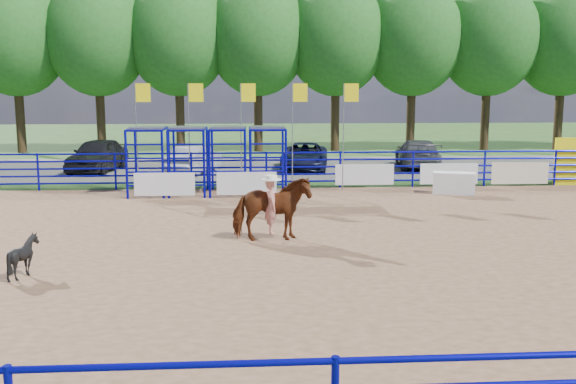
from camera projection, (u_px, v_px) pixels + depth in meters
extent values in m
plane|color=#355C24|center=(279.00, 249.00, 16.09)|extent=(120.00, 120.00, 0.00)
cube|color=#8B6445|center=(279.00, 249.00, 16.09)|extent=(30.00, 20.00, 0.02)
cube|color=slate|center=(262.00, 168.00, 32.84)|extent=(40.00, 10.00, 0.01)
cube|color=white|center=(454.00, 183.00, 24.47)|extent=(1.69, 1.14, 0.83)
imported|color=brown|center=(271.00, 209.00, 16.82)|extent=(2.08, 1.05, 1.71)
imported|color=red|center=(271.00, 179.00, 16.69)|extent=(0.38, 0.55, 1.44)
cylinder|color=white|center=(271.00, 150.00, 16.58)|extent=(0.54, 0.54, 0.12)
imported|color=black|center=(23.00, 256.00, 13.62)|extent=(1.06, 1.02, 0.89)
imported|color=black|center=(98.00, 155.00, 31.33)|extent=(2.54, 4.94, 1.61)
imported|color=#93969B|center=(194.00, 159.00, 30.68)|extent=(2.57, 4.25, 1.32)
imported|color=black|center=(305.00, 156.00, 32.03)|extent=(2.85, 5.02, 1.32)
imported|color=#515153|center=(418.00, 154.00, 32.75)|extent=(2.75, 5.20, 1.44)
cube|color=white|center=(165.00, 184.00, 23.41)|extent=(2.20, 0.04, 0.85)
cube|color=white|center=(247.00, 183.00, 23.61)|extent=(2.20, 0.04, 0.85)
cube|color=white|center=(365.00, 174.00, 26.08)|extent=(2.40, 0.04, 0.85)
cube|color=white|center=(449.00, 174.00, 26.30)|extent=(2.40, 0.04, 0.85)
cube|color=beige|center=(520.00, 173.00, 26.50)|extent=(2.40, 0.04, 0.90)
cylinder|color=#3F2B19|center=(20.00, 115.00, 40.35)|extent=(0.56, 0.56, 4.80)
ellipsoid|color=#20571C|center=(15.00, 31.00, 39.53)|extent=(6.40, 6.40, 7.36)
cylinder|color=#3F2B19|center=(101.00, 114.00, 40.68)|extent=(0.56, 0.56, 4.80)
ellipsoid|color=#20571C|center=(97.00, 31.00, 39.86)|extent=(6.40, 6.40, 7.36)
cylinder|color=#3F2B19|center=(180.00, 114.00, 41.00)|extent=(0.56, 0.56, 4.80)
ellipsoid|color=#20571C|center=(178.00, 32.00, 40.19)|extent=(6.40, 6.40, 7.36)
cylinder|color=#3F2B19|center=(258.00, 114.00, 41.33)|extent=(0.56, 0.56, 4.80)
ellipsoid|color=#20571C|center=(258.00, 32.00, 40.51)|extent=(6.40, 6.40, 7.36)
cylinder|color=#3F2B19|center=(335.00, 114.00, 41.65)|extent=(0.56, 0.56, 4.80)
ellipsoid|color=#20571C|center=(336.00, 32.00, 40.84)|extent=(6.40, 6.40, 7.36)
cylinder|color=#3F2B19|center=(411.00, 114.00, 41.98)|extent=(0.56, 0.56, 4.80)
ellipsoid|color=#20571C|center=(413.00, 33.00, 41.16)|extent=(6.40, 6.40, 7.36)
cylinder|color=#3F2B19|center=(485.00, 114.00, 42.30)|extent=(0.56, 0.56, 4.80)
ellipsoid|color=#20571C|center=(489.00, 33.00, 41.49)|extent=(6.40, 6.40, 7.36)
cylinder|color=#3F2B19|center=(559.00, 113.00, 42.63)|extent=(0.56, 0.56, 4.80)
ellipsoid|color=#20571C|center=(564.00, 34.00, 41.81)|extent=(6.40, 6.40, 7.36)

